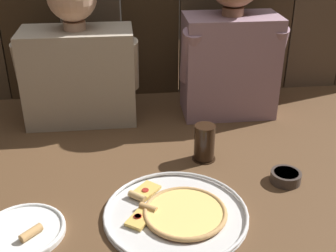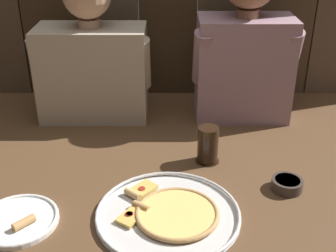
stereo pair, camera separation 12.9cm
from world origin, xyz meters
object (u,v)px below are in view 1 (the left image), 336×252
(diner_left, at_px, (78,58))
(diner_right, at_px, (231,39))
(dipping_bowl, at_px, (286,176))
(pizza_tray, at_px, (177,213))
(drinking_glass, at_px, (204,143))
(dinner_plate, at_px, (23,231))

(diner_left, relative_size, diner_right, 0.91)
(dipping_bowl, distance_m, diner_right, 0.59)
(diner_right, bearing_deg, pizza_tray, -114.09)
(drinking_glass, distance_m, dipping_bowl, 0.28)
(dipping_bowl, height_order, diner_right, diner_right)
(drinking_glass, distance_m, diner_left, 0.58)
(drinking_glass, height_order, diner_left, diner_left)
(drinking_glass, bearing_deg, dinner_plate, -149.54)
(dinner_plate, xyz_separation_m, diner_left, (0.11, 0.67, 0.24))
(drinking_glass, xyz_separation_m, dipping_bowl, (0.23, -0.16, -0.04))
(diner_right, bearing_deg, dipping_bowl, -82.58)
(dinner_plate, bearing_deg, pizza_tray, 4.17)
(diner_left, bearing_deg, pizza_tray, -65.36)
(dinner_plate, distance_m, drinking_glass, 0.62)
(dinner_plate, relative_size, diner_left, 0.39)
(dinner_plate, bearing_deg, drinking_glass, 30.46)
(dinner_plate, height_order, dipping_bowl, same)
(diner_left, height_order, diner_right, diner_right)
(dipping_bowl, xyz_separation_m, diner_left, (-0.64, 0.51, 0.23))
(pizza_tray, height_order, dinner_plate, dinner_plate)
(diner_left, distance_m, diner_right, 0.58)
(dinner_plate, xyz_separation_m, diner_right, (0.69, 0.67, 0.29))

